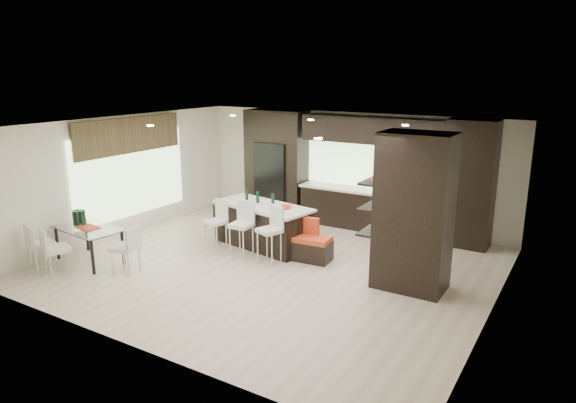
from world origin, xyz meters
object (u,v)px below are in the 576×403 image
Objects in this scene: stool_right at (269,241)px; chair_near at (57,252)px; stool_mid at (241,235)px; bench at (300,247)px; floor_vase at (407,238)px; dining_table at (90,245)px; kitchen_island at (263,226)px; stool_left at (216,231)px; chair_end at (125,251)px; chair_far at (42,248)px.

stool_right is 3.94m from chair_near.
stool_mid reaches higher than bench.
dining_table is at bearing -153.43° from floor_vase.
kitchen_island is 0.77m from stool_mid.
chair_near is (-5.48, -3.45, -0.24)m from floor_vase.
dining_table is (-3.07, -1.76, -0.11)m from stool_right.
stool_left is 1.04× the size of chair_near.
stool_left is 2.48m from dining_table.
stool_right is at bearing 12.90° from stool_left.
chair_end is (-2.05, -1.76, -0.05)m from stool_right.
stool_mid is at bearing -162.39° from floor_vase.
kitchen_island is at bearing 74.09° from chair_near.
floor_vase is (3.09, 0.21, 0.20)m from kitchen_island.
kitchen_island is 3.49m from dining_table.
chair_near is at bearing -138.17° from stool_mid.
chair_far is at bearing -117.80° from stool_left.
chair_near reaches higher than dining_table.
chair_near is (-2.40, -3.24, -0.04)m from kitchen_island.
dining_table is 0.71m from chair_near.
kitchen_island reaches higher than chair_end.
stool_left is 3.02m from chair_near.
kitchen_island reaches higher than chair_far.
stool_right is at bearing -62.54° from chair_end.
floor_vase reaches higher than stool_left.
chair_far reaches higher than chair_end.
floor_vase is 6.48m from chair_near.
bench is 4.58m from chair_near.
kitchen_island is at bearing 151.10° from stool_right.
kitchen_island is 2.53× the size of stool_left.
chair_end is (-1.38, -2.54, -0.04)m from kitchen_island.
chair_near is at bearing -82.87° from dining_table.
kitchen_island is at bearing 61.99° from stool_left.
stool_right is at bearing -38.48° from kitchen_island.
stool_mid is (0.00, -0.77, 0.00)m from kitchen_island.
chair_end is (1.02, 0.71, -0.00)m from chair_near.
stool_left reaches higher than chair_far.
kitchen_island is 2.64× the size of chair_near.
dining_table is (-2.40, -2.54, -0.11)m from kitchen_island.
stool_left is (-0.67, -0.76, -0.02)m from kitchen_island.
floor_vase is at bearing 42.19° from stool_right.
chair_end reaches higher than bench.
stool_mid is 1.11× the size of chair_near.
kitchen_island is at bearing -41.77° from chair_end.
dining_table is 1.74× the size of chair_end.
stool_left is 0.94× the size of stool_mid.
floor_vase is 1.59× the size of chair_end.
floor_vase is (2.41, 0.98, 0.20)m from stool_right.
floor_vase reaches higher than dining_table.
kitchen_island is 2.38× the size of stool_mid.
chair_far reaches higher than bench.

